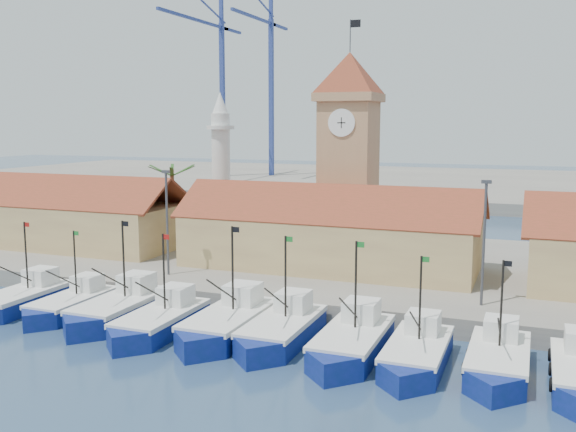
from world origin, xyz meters
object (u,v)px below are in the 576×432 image
at_px(clock_tower, 349,149).
at_px(minaret, 221,167).
at_px(boat_0, 20,301).
at_px(boat_5, 280,332).

xyz_separation_m(clock_tower, minaret, (-15.00, 2.00, -2.23)).
bearing_deg(boat_0, minaret, 79.09).
bearing_deg(clock_tower, boat_0, -130.72).
distance_m(boat_5, clock_tower, 25.48).
xyz_separation_m(boat_0, clock_tower, (19.82, 23.03, 11.21)).
relative_size(boat_0, minaret, 0.59).
bearing_deg(minaret, boat_0, -100.91).
bearing_deg(boat_0, clock_tower, 49.28).
height_order(boat_5, minaret, minaret).
bearing_deg(minaret, clock_tower, -7.61).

